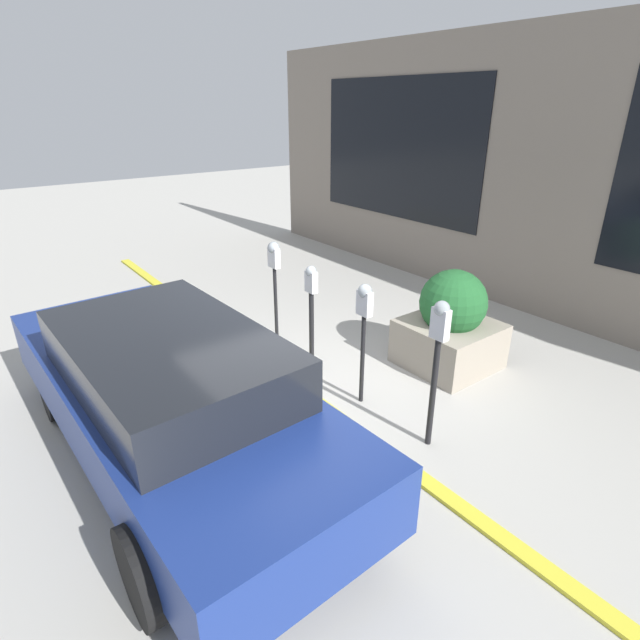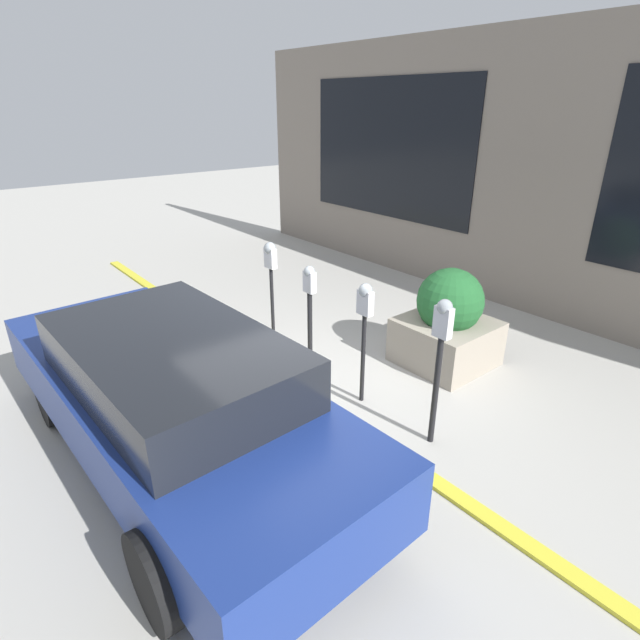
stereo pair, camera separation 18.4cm
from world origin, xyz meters
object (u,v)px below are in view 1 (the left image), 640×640
object	(u,v)px
parking_meter_nearest	(438,346)
planter_box	(451,325)
parking_meter_middle	(311,299)
parking_meter_fourth	(274,265)
parking_meter_second	(364,313)
parked_car_front	(167,392)

from	to	relation	value
parking_meter_nearest	planter_box	world-z (taller)	parking_meter_nearest
parking_meter_middle	parking_meter_fourth	distance (m)	0.96
parking_meter_second	parked_car_front	bearing A→B (deg)	81.57
parking_meter_nearest	parking_meter_middle	world-z (taller)	parking_meter_nearest
parking_meter_second	planter_box	xyz separation A→B (m)	(-0.02, -1.53, -0.55)
planter_box	parked_car_front	bearing A→B (deg)	84.78
parking_meter_middle	parked_car_front	world-z (taller)	parked_car_front
parking_meter_fourth	parking_meter_nearest	bearing A→B (deg)	179.05
parking_meter_middle	planter_box	size ratio (longest dim) A/B	1.07
planter_box	parked_car_front	world-z (taller)	parked_car_front
parking_meter_second	parking_meter_fourth	distance (m)	1.97
parking_meter_fourth	planter_box	bearing A→B (deg)	-143.65
parked_car_front	parking_meter_middle	bearing A→B (deg)	-74.31
parking_meter_fourth	parking_meter_middle	bearing A→B (deg)	177.13
parking_meter_nearest	parking_meter_fourth	distance (m)	2.99
parking_meter_nearest	parked_car_front	world-z (taller)	parking_meter_nearest
parking_meter_fourth	planter_box	world-z (taller)	parking_meter_fourth
parking_meter_middle	parked_car_front	bearing A→B (deg)	107.82
parking_meter_second	parking_meter_middle	size ratio (longest dim) A/B	1.04
parked_car_front	parking_meter_nearest	bearing A→B (deg)	-123.74
parking_meter_second	parked_car_front	xyz separation A→B (m)	(0.32, 2.17, -0.35)
planter_box	parking_meter_second	bearing A→B (deg)	89.39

